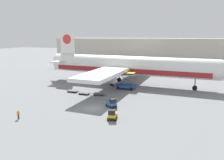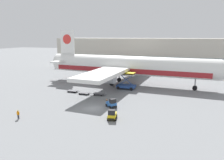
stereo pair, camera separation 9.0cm
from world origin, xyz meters
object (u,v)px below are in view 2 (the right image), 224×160
at_px(baggage_tug_foreground, 112,103).
at_px(ground_crew_near, 18,114).
at_px(baggage_tug_mid, 112,115).
at_px(traffic_cone_near, 107,99).
at_px(baggage_dolly_second, 84,93).
at_px(baggage_dolly_third, 99,94).
at_px(baggage_dolly_lead, 72,91).
at_px(airplane_main, 126,66).
at_px(scissor_lift_loader, 126,82).

height_order(baggage_tug_foreground, ground_crew_near, baggage_tug_foreground).
height_order(baggage_tug_mid, traffic_cone_near, baggage_tug_mid).
xyz_separation_m(baggage_tug_mid, ground_crew_near, (-16.27, -5.80, 0.13)).
xyz_separation_m(baggage_tug_mid, baggage_dolly_second, (-12.95, 13.82, -0.49)).
bearing_deg(baggage_tug_foreground, baggage_dolly_third, 168.84).
xyz_separation_m(baggage_dolly_lead, baggage_dolly_second, (4.03, -0.98, 0.00)).
bearing_deg(ground_crew_near, airplane_main, 67.60).
bearing_deg(baggage_tug_foreground, baggage_dolly_lead, -170.26).
xyz_separation_m(baggage_tug_foreground, traffic_cone_near, (-2.89, 4.35, -0.61)).
height_order(scissor_lift_loader, baggage_tug_foreground, scissor_lift_loader).
xyz_separation_m(baggage_tug_mid, traffic_cone_near, (-5.36, 10.80, -0.61)).
distance_m(scissor_lift_loader, baggage_dolly_third, 10.38).
relative_size(baggage_tug_foreground, traffic_cone_near, 5.05).
distance_m(baggage_tug_foreground, traffic_cone_near, 5.26).
height_order(baggage_tug_mid, baggage_dolly_second, baggage_tug_mid).
bearing_deg(baggage_tug_foreground, traffic_cone_near, 163.25).
distance_m(baggage_tug_foreground, ground_crew_near, 18.45).
bearing_deg(airplane_main, baggage_dolly_third, -98.65).
bearing_deg(baggage_dolly_second, ground_crew_near, -99.02).
bearing_deg(scissor_lift_loader, baggage_tug_foreground, -82.05).
bearing_deg(baggage_dolly_lead, baggage_dolly_third, -1.86).
bearing_deg(baggage_dolly_lead, scissor_lift_loader, 35.58).
distance_m(baggage_dolly_third, traffic_cone_near, 5.16).
distance_m(airplane_main, baggage_dolly_second, 17.74).
bearing_deg(scissor_lift_loader, baggage_dolly_second, -129.53).
relative_size(baggage_dolly_second, baggage_dolly_third, 1.00).
relative_size(airplane_main, baggage_dolly_lead, 15.67).
distance_m(airplane_main, traffic_cone_near, 19.38).
xyz_separation_m(baggage_dolly_third, ground_crew_near, (-7.27, -20.26, 0.61)).
bearing_deg(scissor_lift_loader, ground_crew_near, -110.36).
bearing_deg(traffic_cone_near, ground_crew_near, -123.30).
xyz_separation_m(baggage_dolly_lead, ground_crew_near, (0.71, -20.60, 0.61)).
relative_size(ground_crew_near, traffic_cone_near, 3.11).
distance_m(baggage_tug_foreground, baggage_dolly_second, 12.82).
bearing_deg(scissor_lift_loader, baggage_dolly_third, -115.13).
height_order(baggage_tug_mid, baggage_dolly_third, baggage_tug_mid).
bearing_deg(baggage_tug_mid, baggage_dolly_lead, -143.27).
distance_m(baggage_tug_mid, traffic_cone_near, 12.07).
xyz_separation_m(baggage_tug_foreground, baggage_tug_mid, (2.47, -6.45, 0.00)).
bearing_deg(traffic_cone_near, scissor_lift_loader, 85.57).
xyz_separation_m(baggage_dolly_third, traffic_cone_near, (3.64, -3.66, -0.12)).
bearing_deg(airplane_main, traffic_cone_near, -85.46).
relative_size(scissor_lift_loader, traffic_cone_near, 9.58).
distance_m(airplane_main, ground_crew_near, 36.84).
relative_size(baggage_tug_mid, traffic_cone_near, 4.87).
xyz_separation_m(airplane_main, baggage_tug_foreground, (3.82, -22.89, -4.96)).
bearing_deg(baggage_tug_mid, baggage_dolly_third, -160.30).
xyz_separation_m(scissor_lift_loader, baggage_dolly_lead, (-12.61, -8.83, -1.49)).
xyz_separation_m(baggage_dolly_second, traffic_cone_near, (7.59, -3.02, -0.12)).
distance_m(scissor_lift_loader, traffic_cone_near, 12.97).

